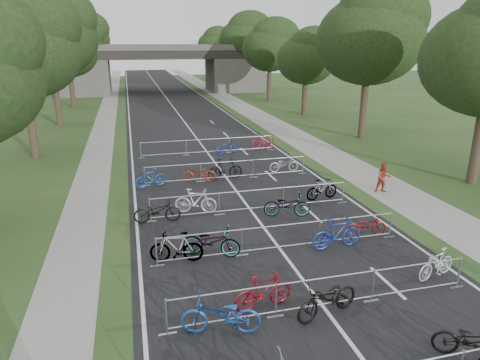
% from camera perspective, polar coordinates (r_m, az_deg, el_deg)
% --- Properties ---
extents(road, '(11.00, 140.00, 0.01)m').
position_cam_1_polar(road, '(53.42, -9.01, 9.73)').
color(road, black).
rests_on(road, ground).
extents(sidewalk_right, '(3.00, 140.00, 0.01)m').
position_cam_1_polar(sidewalk_right, '(54.77, -0.53, 10.15)').
color(sidewalk_right, gray).
rests_on(sidewalk_right, ground).
extents(sidewalk_left, '(2.00, 140.00, 0.01)m').
position_cam_1_polar(sidewalk_left, '(53.22, -17.16, 9.13)').
color(sidewalk_left, gray).
rests_on(sidewalk_left, ground).
extents(lane_markings, '(0.12, 140.00, 0.00)m').
position_cam_1_polar(lane_markings, '(53.42, -9.01, 9.73)').
color(lane_markings, silver).
rests_on(lane_markings, ground).
extents(overpass_bridge, '(31.00, 8.00, 7.05)m').
position_cam_1_polar(overpass_bridge, '(67.95, -10.51, 14.39)').
color(overpass_bridge, '#4B4743').
rests_on(overpass_bridge, ground).
extents(tree_left_1, '(7.56, 7.56, 11.53)m').
position_cam_1_polar(tree_left_1, '(31.20, -27.21, 15.74)').
color(tree_left_1, '#33261C').
rests_on(tree_left_1, ground).
extents(tree_right_1, '(8.18, 8.18, 12.47)m').
position_cam_1_polar(tree_right_1, '(35.59, 17.14, 17.90)').
color(tree_right_1, '#33261C').
rests_on(tree_right_1, ground).
extents(tree_left_2, '(8.40, 8.40, 12.81)m').
position_cam_1_polar(tree_left_2, '(43.02, -24.06, 17.36)').
color(tree_left_2, '#33261C').
rests_on(tree_left_2, ground).
extents(tree_right_2, '(6.16, 6.16, 9.39)m').
position_cam_1_polar(tree_right_2, '(46.33, 9.00, 15.88)').
color(tree_right_2, '#33261C').
rests_on(tree_right_2, ground).
extents(tree_left_3, '(6.72, 6.72, 10.25)m').
position_cam_1_polar(tree_left_3, '(54.93, -21.94, 15.73)').
color(tree_left_3, '#33261C').
rests_on(tree_left_3, ground).
extents(tree_right_3, '(7.17, 7.17, 10.93)m').
position_cam_1_polar(tree_right_3, '(57.53, 4.14, 17.40)').
color(tree_right_3, '#33261C').
rests_on(tree_right_3, ground).
extents(tree_left_4, '(7.56, 7.56, 11.53)m').
position_cam_1_polar(tree_left_4, '(66.86, -20.83, 16.74)').
color(tree_left_4, '#33261C').
rests_on(tree_left_4, ground).
extents(tree_right_4, '(8.18, 8.18, 12.47)m').
position_cam_1_polar(tree_right_4, '(69.02, 0.83, 18.35)').
color(tree_right_4, '#33261C').
rests_on(tree_right_4, ground).
extents(tree_left_5, '(8.40, 8.40, 12.81)m').
position_cam_1_polar(tree_left_5, '(78.81, -20.05, 17.45)').
color(tree_left_5, '#33261C').
rests_on(tree_left_5, ground).
extents(tree_right_5, '(6.16, 6.16, 9.39)m').
position_cam_1_polar(tree_right_5, '(80.67, -1.53, 16.92)').
color(tree_right_5, '#33261C').
rests_on(tree_right_5, ground).
extents(tree_left_6, '(6.72, 6.72, 10.25)m').
position_cam_1_polar(tree_left_6, '(90.78, -19.31, 16.43)').
color(tree_left_6, '#33261C').
rests_on(tree_left_6, ground).
extents(tree_right_6, '(7.17, 7.17, 10.93)m').
position_cam_1_polar(tree_right_6, '(92.38, -3.31, 17.64)').
color(tree_right_6, '#33261C').
rests_on(tree_right_6, ground).
extents(barrier_row_2, '(9.70, 0.08, 1.10)m').
position_cam_1_polar(barrier_row_2, '(13.11, 11.37, -14.53)').
color(barrier_row_2, '#999BA0').
rests_on(barrier_row_2, ground).
extents(barrier_row_3, '(9.70, 0.08, 1.10)m').
position_cam_1_polar(barrier_row_3, '(16.16, 5.54, -7.65)').
color(barrier_row_3, '#999BA0').
rests_on(barrier_row_3, ground).
extents(barrier_row_4, '(9.70, 0.08, 1.10)m').
position_cam_1_polar(barrier_row_4, '(19.65, 1.59, -2.77)').
color(barrier_row_4, '#999BA0').
rests_on(barrier_row_4, ground).
extents(barrier_row_5, '(9.70, 0.08, 1.10)m').
position_cam_1_polar(barrier_row_5, '(24.24, -1.68, 1.30)').
color(barrier_row_5, '#999BA0').
rests_on(barrier_row_5, ground).
extents(barrier_row_6, '(9.70, 0.08, 1.10)m').
position_cam_1_polar(barrier_row_6, '(29.92, -4.27, 4.50)').
color(barrier_row_6, '#999BA0').
rests_on(barrier_row_6, ground).
extents(bike_7, '(2.02, 1.59, 1.02)m').
position_cam_1_polar(bike_7, '(12.61, 28.78, -18.29)').
color(bike_7, black).
rests_on(bike_7, ground).
extents(bike_8, '(2.28, 1.25, 1.13)m').
position_cam_1_polar(bike_8, '(11.95, -2.57, -17.59)').
color(bike_8, '#1B4796').
rests_on(bike_8, ground).
extents(bike_9, '(1.92, 0.81, 1.12)m').
position_cam_1_polar(bike_9, '(12.92, 3.12, -14.63)').
color(bike_9, maroon).
rests_on(bike_9, ground).
extents(bike_10, '(2.27, 1.33, 1.13)m').
position_cam_1_polar(bike_10, '(12.81, 11.64, -15.31)').
color(bike_10, black).
rests_on(bike_10, ground).
extents(bike_11, '(1.79, 0.93, 1.03)m').
position_cam_1_polar(bike_11, '(15.77, 24.73, -10.16)').
color(bike_11, '#B6B7BF').
rests_on(bike_11, ground).
extents(bike_12, '(1.98, 0.92, 1.15)m').
position_cam_1_polar(bike_12, '(15.47, -8.48, -8.87)').
color(bike_12, '#999BA0').
rests_on(bike_12, ground).
extents(bike_13, '(2.25, 1.56, 1.12)m').
position_cam_1_polar(bike_13, '(15.77, -3.80, -8.21)').
color(bike_13, '#999BA0').
rests_on(bike_13, ground).
extents(bike_14, '(2.06, 0.67, 1.22)m').
position_cam_1_polar(bike_14, '(16.64, 12.80, -6.99)').
color(bike_14, navy).
rests_on(bike_14, ground).
extents(bike_15, '(1.75, 0.78, 0.89)m').
position_cam_1_polar(bike_15, '(18.05, 16.43, -5.84)').
color(bike_15, maroon).
rests_on(bike_15, ground).
extents(bike_16, '(2.04, 0.79, 1.06)m').
position_cam_1_polar(bike_16, '(18.86, -10.98, -4.08)').
color(bike_16, black).
rests_on(bike_16, ground).
extents(bike_17, '(2.03, 1.13, 1.17)m').
position_cam_1_polar(bike_17, '(19.56, -5.93, -2.83)').
color(bike_17, '#BBBBC4').
rests_on(bike_17, ground).
extents(bike_18, '(2.17, 1.22, 1.08)m').
position_cam_1_polar(bike_18, '(19.25, 6.27, -3.35)').
color(bike_18, '#999BA0').
rests_on(bike_18, ground).
extents(bike_19, '(1.81, 0.76, 1.06)m').
position_cam_1_polar(bike_19, '(21.56, 10.88, -1.23)').
color(bike_19, '#999BA0').
rests_on(bike_19, ground).
extents(bike_20, '(1.76, 0.94, 1.02)m').
position_cam_1_polar(bike_20, '(23.47, -11.83, 0.25)').
color(bike_20, navy).
rests_on(bike_20, ground).
extents(bike_21, '(1.92, 0.92, 0.97)m').
position_cam_1_polar(bike_21, '(23.96, -5.45, 0.87)').
color(bike_21, maroon).
rests_on(bike_21, ground).
extents(bike_22, '(2.06, 0.69, 1.22)m').
position_cam_1_polar(bike_22, '(24.26, -2.01, 1.47)').
color(bike_22, black).
rests_on(bike_22, ground).
extents(bike_23, '(1.81, 0.73, 0.93)m').
position_cam_1_polar(bike_23, '(25.84, 5.88, 2.09)').
color(bike_23, '#A7A5AD').
rests_on(bike_23, ground).
extents(bike_26, '(1.96, 1.36, 0.98)m').
position_cam_1_polar(bike_26, '(29.85, -1.76, 4.40)').
color(bike_26, navy).
rests_on(bike_26, ground).
extents(bike_27, '(1.99, 0.94, 1.15)m').
position_cam_1_polar(bike_27, '(31.32, 3.10, 5.20)').
color(bike_27, maroon).
rests_on(bike_27, ground).
extents(pedestrian_b, '(0.85, 0.71, 1.59)m').
position_cam_1_polar(pedestrian_b, '(23.30, 18.60, 0.28)').
color(pedestrian_b, '#9E3122').
rests_on(pedestrian_b, ground).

